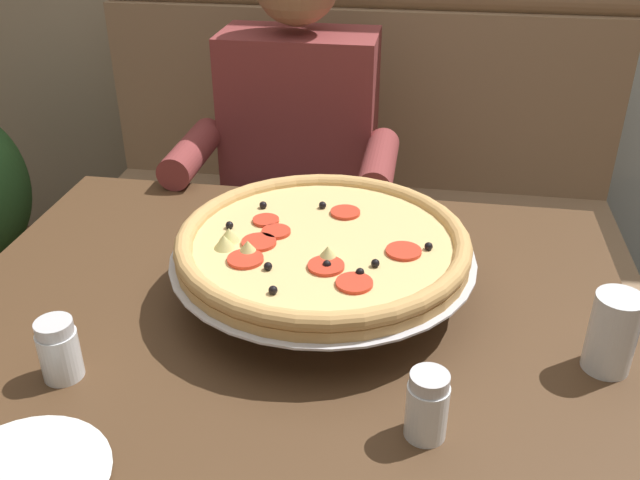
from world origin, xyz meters
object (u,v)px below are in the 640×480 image
(shaker_oregano, at_px, (427,409))
(shaker_pepper_flakes, at_px, (60,353))
(dining_table, at_px, (283,357))
(plate_near_left, at_px, (21,475))
(booth_bench, at_px, (349,225))
(pizza, at_px, (322,245))
(diner_main, at_px, (293,163))
(drinking_glass, at_px, (611,338))

(shaker_oregano, height_order, shaker_pepper_flakes, shaker_oregano)
(dining_table, bearing_deg, plate_near_left, -122.55)
(booth_bench, xyz_separation_m, pizza, (0.05, -0.88, 0.43))
(pizza, distance_m, plate_near_left, 0.58)
(shaker_pepper_flakes, bearing_deg, diner_main, 78.94)
(shaker_oregano, distance_m, shaker_pepper_flakes, 0.54)
(dining_table, xyz_separation_m, shaker_oregano, (0.25, -0.23, 0.13))
(diner_main, bearing_deg, booth_bench, 65.95)
(dining_table, distance_m, pizza, 0.21)
(diner_main, bearing_deg, dining_table, -80.39)
(booth_bench, xyz_separation_m, shaker_oregano, (0.25, -1.20, 0.38))
(diner_main, height_order, shaker_pepper_flakes, diner_main)
(booth_bench, distance_m, diner_main, 0.43)
(booth_bench, height_order, pizza, booth_bench)
(dining_table, bearing_deg, drinking_glass, -5.08)
(shaker_oregano, relative_size, shaker_pepper_flakes, 1.04)
(shaker_oregano, bearing_deg, pizza, 121.00)
(diner_main, relative_size, pizza, 2.42)
(pizza, bearing_deg, booth_bench, 93.56)
(dining_table, xyz_separation_m, drinking_glass, (0.51, -0.05, 0.14))
(diner_main, height_order, plate_near_left, diner_main)
(booth_bench, relative_size, shaker_oregano, 15.41)
(diner_main, distance_m, shaker_pepper_flakes, 0.92)
(plate_near_left, height_order, drinking_glass, drinking_glass)
(plate_near_left, bearing_deg, diner_main, 83.12)
(dining_table, bearing_deg, diner_main, 99.61)
(shaker_oregano, bearing_deg, shaker_pepper_flakes, 176.26)
(dining_table, relative_size, diner_main, 0.93)
(diner_main, bearing_deg, pizza, -74.23)
(shaker_pepper_flakes, relative_size, plate_near_left, 0.45)
(booth_bench, bearing_deg, shaker_oregano, -78.42)
(dining_table, bearing_deg, pizza, 57.85)
(plate_near_left, bearing_deg, pizza, 57.52)
(dining_table, height_order, pizza, pizza)
(diner_main, bearing_deg, drinking_glass, -49.77)
(diner_main, height_order, pizza, diner_main)
(pizza, bearing_deg, plate_near_left, -122.48)
(dining_table, bearing_deg, shaker_oregano, -43.19)
(pizza, relative_size, shaker_pepper_flakes, 5.34)
(pizza, height_order, shaker_oregano, pizza)
(diner_main, distance_m, drinking_glass, 0.98)
(pizza, bearing_deg, diner_main, 105.77)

